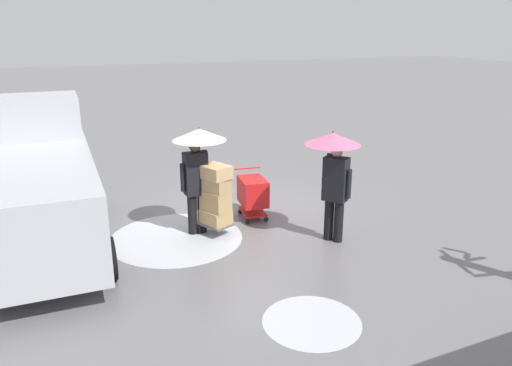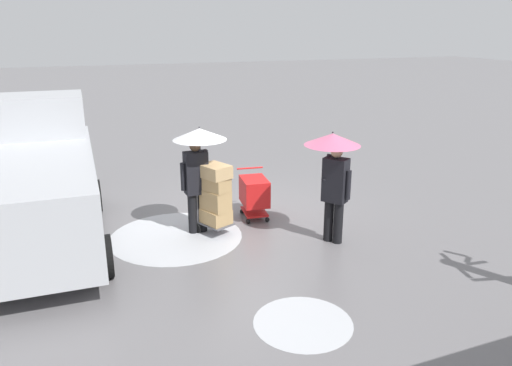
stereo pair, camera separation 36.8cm
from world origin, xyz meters
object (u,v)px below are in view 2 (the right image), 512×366
shopping_cart_vendor (254,193)px  pedestrian_pink_side (334,162)px  hand_dolly_boxes (215,195)px  cargo_van_parked_right (40,183)px  pedestrian_black_side (198,155)px

shopping_cart_vendor → pedestrian_pink_side: bearing=120.5°
hand_dolly_boxes → cargo_van_parked_right: bearing=-13.7°
cargo_van_parked_right → hand_dolly_boxes: bearing=166.3°
cargo_van_parked_right → pedestrian_pink_side: 5.49m
pedestrian_pink_side → pedestrian_black_side: same height
shopping_cart_vendor → pedestrian_pink_side: (-0.96, 1.64, 1.02)m
cargo_van_parked_right → shopping_cart_vendor: cargo_van_parked_right is taller
hand_dolly_boxes → pedestrian_black_side: 0.85m
cargo_van_parked_right → shopping_cart_vendor: 4.23m
hand_dolly_boxes → shopping_cart_vendor: bearing=-151.8°
cargo_van_parked_right → hand_dolly_boxes: 3.29m
cargo_van_parked_right → pedestrian_pink_side: bearing=160.0°
pedestrian_pink_side → shopping_cart_vendor: bearing=-59.5°
hand_dolly_boxes → pedestrian_black_side: size_ratio=0.66×
pedestrian_black_side → hand_dolly_boxes: bearing=141.1°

